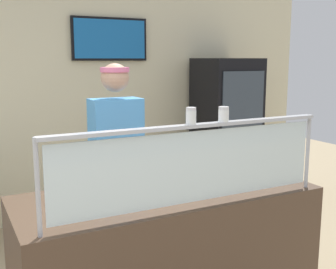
# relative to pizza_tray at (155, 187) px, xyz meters

# --- Properties ---
(shop_rear_unit) EXTENTS (6.33, 0.13, 2.70)m
(shop_rear_unit) POSITION_rel_pizza_tray_xyz_m (0.05, 2.27, 0.39)
(shop_rear_unit) COLOR beige
(shop_rear_unit) RESTS_ON ground
(serving_counter) EXTENTS (1.93, 0.79, 0.95)m
(serving_counter) POSITION_rel_pizza_tray_xyz_m (0.05, -0.08, -0.49)
(serving_counter) COLOR #4C3828
(serving_counter) RESTS_ON ground
(sneeze_guard) EXTENTS (1.75, 0.06, 0.49)m
(sneeze_guard) POSITION_rel_pizza_tray_xyz_m (0.05, -0.42, 0.29)
(sneeze_guard) COLOR #B2B5BC
(sneeze_guard) RESTS_ON serving_counter
(pizza_tray) EXTENTS (0.48, 0.48, 0.04)m
(pizza_tray) POSITION_rel_pizza_tray_xyz_m (0.00, 0.00, 0.00)
(pizza_tray) COLOR #9EA0A8
(pizza_tray) RESTS_ON serving_counter
(pizza_server) EXTENTS (0.08, 0.28, 0.01)m
(pizza_server) POSITION_rel_pizza_tray_xyz_m (0.05, -0.02, 0.02)
(pizza_server) COLOR #ADAFB7
(pizza_server) RESTS_ON pizza_tray
(parmesan_shaker) EXTENTS (0.06, 0.06, 0.09)m
(parmesan_shaker) POSITION_rel_pizza_tray_xyz_m (0.02, -0.42, 0.51)
(parmesan_shaker) COLOR white
(parmesan_shaker) RESTS_ON sneeze_guard
(pepper_flake_shaker) EXTENTS (0.06, 0.06, 0.09)m
(pepper_flake_shaker) POSITION_rel_pizza_tray_xyz_m (0.23, -0.42, 0.51)
(pepper_flake_shaker) COLOR white
(pepper_flake_shaker) RESTS_ON sneeze_guard
(worker_figure) EXTENTS (0.41, 0.50, 1.76)m
(worker_figure) POSITION_rel_pizza_tray_xyz_m (-0.05, 0.56, 0.04)
(worker_figure) COLOR #23232D
(worker_figure) RESTS_ON ground
(drink_fridge) EXTENTS (0.68, 0.66, 1.80)m
(drink_fridge) POSITION_rel_pizza_tray_xyz_m (1.85, 1.83, -0.07)
(drink_fridge) COLOR black
(drink_fridge) RESTS_ON ground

